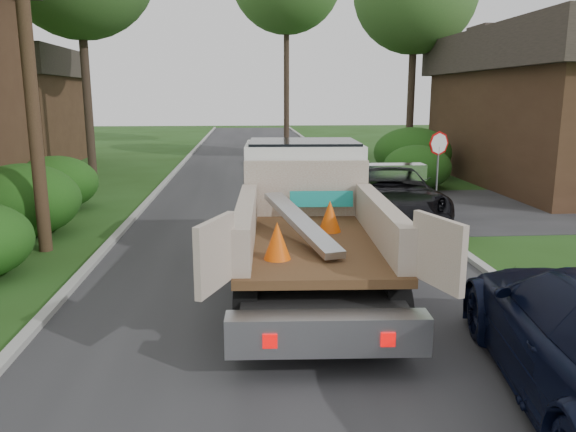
# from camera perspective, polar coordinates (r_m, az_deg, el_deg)

# --- Properties ---
(ground) EXTENTS (120.00, 120.00, 0.00)m
(ground) POSITION_cam_1_polar(r_m,az_deg,el_deg) (8.87, 1.24, -11.55)
(ground) COLOR #1F3E11
(ground) RESTS_ON ground
(road) EXTENTS (8.00, 90.00, 0.02)m
(road) POSITION_cam_1_polar(r_m,az_deg,el_deg) (18.44, -1.78, 1.04)
(road) COLOR #28282B
(road) RESTS_ON ground
(curb_left) EXTENTS (0.20, 90.00, 0.12)m
(curb_left) POSITION_cam_1_polar(r_m,az_deg,el_deg) (18.71, -14.43, 0.98)
(curb_left) COLOR #9E9E99
(curb_left) RESTS_ON ground
(curb_right) EXTENTS (0.20, 90.00, 0.12)m
(curb_right) POSITION_cam_1_polar(r_m,az_deg,el_deg) (19.06, 10.63, 1.36)
(curb_right) COLOR #9E9E99
(curb_right) RESTS_ON ground
(stop_sign) EXTENTS (0.71, 0.32, 2.48)m
(stop_sign) POSITION_cam_1_polar(r_m,az_deg,el_deg) (18.19, 15.02, 6.12)
(stop_sign) COLOR slate
(stop_sign) RESTS_ON ground
(utility_pole) EXTENTS (2.42, 1.25, 10.00)m
(utility_pole) POSITION_cam_1_polar(r_m,az_deg,el_deg) (13.96, -25.16, 17.68)
(utility_pole) COLOR #382619
(utility_pole) RESTS_ON ground
(hedge_left_b) EXTENTS (2.86, 2.86, 1.87)m
(hedge_left_b) POSITION_cam_1_polar(r_m,az_deg,el_deg) (15.87, -25.33, 1.45)
(hedge_left_b) COLOR #104611
(hedge_left_b) RESTS_ON ground
(hedge_left_c) EXTENTS (2.60, 2.60, 1.70)m
(hedge_left_c) POSITION_cam_1_polar(r_m,az_deg,el_deg) (19.24, -22.51, 3.13)
(hedge_left_c) COLOR #104611
(hedge_left_c) RESTS_ON ground
(hedge_right_a) EXTENTS (2.60, 2.60, 1.70)m
(hedge_right_a) POSITION_cam_1_polar(r_m,az_deg,el_deg) (22.25, 12.98, 4.86)
(hedge_right_a) COLOR #104611
(hedge_right_a) RESTS_ON ground
(hedge_right_b) EXTENTS (3.38, 3.38, 2.21)m
(hedge_right_b) POSITION_cam_1_polar(r_m,az_deg,el_deg) (25.28, 12.53, 6.30)
(hedge_right_b) COLOR #104611
(hedge_right_b) RESTS_ON ground
(flatbed_truck) EXTENTS (3.23, 7.00, 2.61)m
(flatbed_truck) POSITION_cam_1_polar(r_m,az_deg,el_deg) (11.11, 1.89, 1.02)
(flatbed_truck) COLOR black
(flatbed_truck) RESTS_ON ground
(black_pickup) EXTENTS (3.01, 5.82, 1.57)m
(black_pickup) POSITION_cam_1_polar(r_m,az_deg,el_deg) (16.39, 10.22, 2.21)
(black_pickup) COLOR black
(black_pickup) RESTS_ON ground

